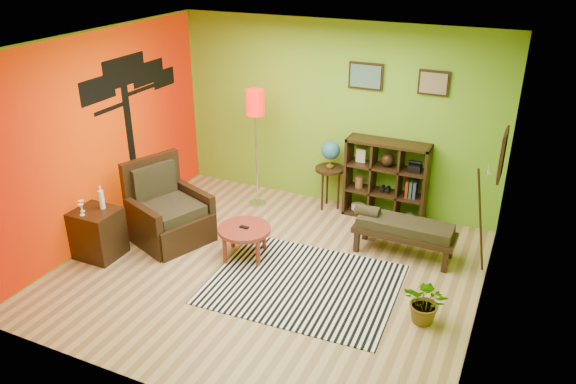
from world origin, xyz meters
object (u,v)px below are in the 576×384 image
at_px(cube_shelf, 387,181).
at_px(potted_plant, 426,306).
at_px(armchair, 168,216).
at_px(side_cabinet, 98,233).
at_px(bench, 402,228).
at_px(globe_table, 330,158).
at_px(floor_lamp, 255,113).
at_px(coffee_table, 244,232).

bearing_deg(cube_shelf, potted_plant, -64.06).
height_order(armchair, side_cabinet, armchair).
bearing_deg(bench, armchair, -163.34).
relative_size(cube_shelf, bench, 0.89).
relative_size(armchair, bench, 0.88).
distance_m(globe_table, cube_shelf, 0.90).
distance_m(armchair, cube_shelf, 3.17).
bearing_deg(globe_table, side_cabinet, -130.98).
height_order(floor_lamp, globe_table, floor_lamp).
relative_size(armchair, potted_plant, 2.23).
xyz_separation_m(armchair, side_cabinet, (-0.55, -0.77, -0.01)).
distance_m(floor_lamp, cube_shelf, 2.16).
height_order(bench, potted_plant, bench).
distance_m(floor_lamp, potted_plant, 3.75).
bearing_deg(floor_lamp, armchair, -113.71).
bearing_deg(armchair, side_cabinet, -125.77).
xyz_separation_m(armchair, cube_shelf, (2.56, 1.85, 0.26)).
height_order(side_cabinet, floor_lamp, floor_lamp).
height_order(coffee_table, cube_shelf, cube_shelf).
bearing_deg(globe_table, coffee_table, -105.18).
bearing_deg(side_cabinet, coffee_table, 23.77).
height_order(side_cabinet, globe_table, globe_table).
relative_size(floor_lamp, globe_table, 1.68).
xyz_separation_m(armchair, globe_table, (1.69, 1.81, 0.49)).
height_order(globe_table, bench, globe_table).
relative_size(armchair, floor_lamp, 0.65).
xyz_separation_m(floor_lamp, globe_table, (1.05, 0.37, -0.66)).
relative_size(side_cabinet, potted_plant, 1.83).
bearing_deg(coffee_table, globe_table, 74.82).
relative_size(bench, potted_plant, 2.53).
distance_m(side_cabinet, bench, 3.97).
relative_size(armchair, cube_shelf, 0.98).
height_order(coffee_table, floor_lamp, floor_lamp).
distance_m(side_cabinet, cube_shelf, 4.08).
xyz_separation_m(coffee_table, bench, (1.84, 0.91, 0.03)).
height_order(cube_shelf, bench, cube_shelf).
xyz_separation_m(side_cabinet, bench, (3.59, 1.68, 0.06)).
relative_size(coffee_table, globe_table, 0.63).
bearing_deg(floor_lamp, globe_table, 19.23).
bearing_deg(floor_lamp, side_cabinet, -118.22).
relative_size(globe_table, potted_plant, 2.05).
distance_m(armchair, bench, 3.17).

